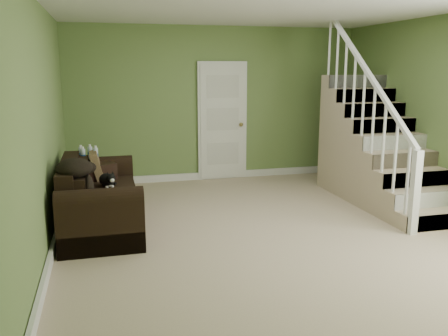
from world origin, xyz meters
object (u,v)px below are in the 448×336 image
side_table (92,185)px  banana (118,200)px  sofa (97,202)px  cat (107,180)px

side_table → banana: (0.31, -1.32, 0.13)m
sofa → cat: size_ratio=4.49×
side_table → cat: size_ratio=1.92×
side_table → cat: bearing=-70.8°
sofa → cat: bearing=54.4°
side_table → banana: 1.37m
sofa → side_table: bearing=95.5°
sofa → side_table: (-0.07, 0.77, 0.02)m
side_table → cat: 0.65m
side_table → sofa: bearing=-84.5°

